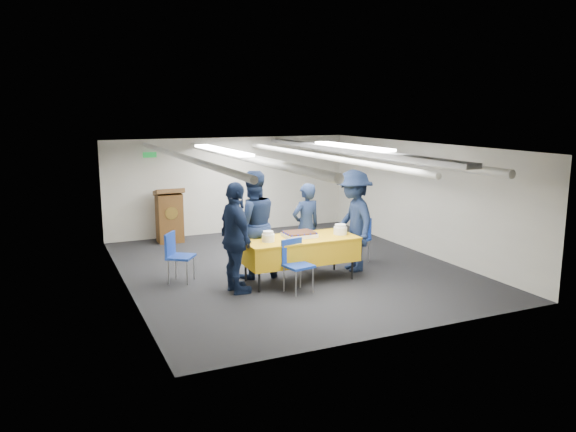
# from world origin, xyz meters

# --- Properties ---
(ground) EXTENTS (7.00, 7.00, 0.00)m
(ground) POSITION_xyz_m (0.00, 0.00, 0.00)
(ground) COLOR black
(ground) RESTS_ON ground
(room_shell) EXTENTS (6.00, 7.00, 2.30)m
(room_shell) POSITION_xyz_m (0.09, 0.41, 1.81)
(room_shell) COLOR beige
(room_shell) RESTS_ON ground
(serving_table) EXTENTS (2.00, 0.90, 0.77)m
(serving_table) POSITION_xyz_m (-0.17, -0.77, 0.56)
(serving_table) COLOR black
(serving_table) RESTS_ON ground
(sheet_cake) EXTENTS (0.55, 0.42, 0.09)m
(sheet_cake) POSITION_xyz_m (-0.14, -0.72, 0.82)
(sheet_cake) COLOR white
(sheet_cake) RESTS_ON serving_table
(plate_stack_left) EXTENTS (0.21, 0.21, 0.18)m
(plate_stack_left) POSITION_xyz_m (-0.77, -0.82, 0.85)
(plate_stack_left) COLOR white
(plate_stack_left) RESTS_ON serving_table
(plate_stack_right) EXTENTS (0.24, 0.24, 0.18)m
(plate_stack_right) POSITION_xyz_m (0.62, -0.82, 0.85)
(plate_stack_right) COLOR white
(plate_stack_right) RESTS_ON serving_table
(podium) EXTENTS (0.62, 0.53, 1.25)m
(podium) POSITION_xyz_m (-1.60, 3.05, 0.61)
(podium) COLOR brown
(podium) RESTS_ON ground
(chair_near) EXTENTS (0.49, 0.49, 0.87)m
(chair_near) POSITION_xyz_m (-0.48, -1.28, 0.53)
(chair_near) COLOR gray
(chair_near) RESTS_ON ground
(chair_right) EXTENTS (0.58, 0.58, 0.87)m
(chair_right) POSITION_xyz_m (1.45, -0.11, 0.53)
(chair_right) COLOR gray
(chair_right) RESTS_ON ground
(chair_left) EXTENTS (0.58, 0.58, 0.87)m
(chair_left) POSITION_xyz_m (-2.15, 0.03, 0.53)
(chair_left) COLOR gray
(chair_left) RESTS_ON ground
(sailor_a) EXTENTS (0.65, 0.48, 1.63)m
(sailor_a) POSITION_xyz_m (0.26, -0.17, 0.81)
(sailor_a) COLOR black
(sailor_a) RESTS_ON ground
(sailor_b) EXTENTS (0.99, 0.80, 1.92)m
(sailor_b) POSITION_xyz_m (-0.84, -0.25, 0.96)
(sailor_b) COLOR black
(sailor_b) RESTS_ON ground
(sailor_c) EXTENTS (0.50, 1.10, 1.83)m
(sailor_c) POSITION_xyz_m (-1.39, -0.95, 0.92)
(sailor_c) COLOR black
(sailor_c) RESTS_ON ground
(sailor_d) EXTENTS (0.85, 1.30, 1.88)m
(sailor_d) POSITION_xyz_m (1.02, -0.60, 0.94)
(sailor_d) COLOR black
(sailor_d) RESTS_ON ground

